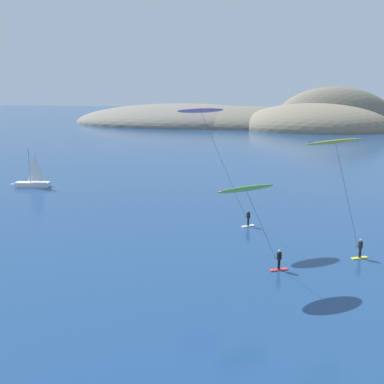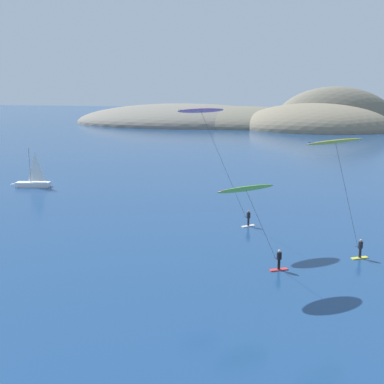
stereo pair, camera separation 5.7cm
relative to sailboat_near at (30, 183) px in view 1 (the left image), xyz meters
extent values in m
ellipsoid|color=#6B6656|center=(50.86, 116.73, -0.64)|extent=(43.04, 25.33, 27.58)
ellipsoid|color=#7A705B|center=(43.66, 105.82, -0.64)|extent=(51.14, 42.03, 16.74)
ellipsoid|color=slate|center=(-4.57, 119.57, -0.64)|extent=(84.29, 55.57, 14.62)
ellipsoid|color=#6B6656|center=(19.05, 116.35, -0.64)|extent=(69.39, 45.92, 13.20)
cube|color=white|center=(0.30, 0.05, -0.29)|extent=(4.97, 2.19, 0.70)
cone|color=white|center=(-2.06, -0.35, -0.29)|extent=(2.24, 1.02, 0.67)
cylinder|color=#B2B2B7|center=(0.01, 0.00, 2.56)|extent=(0.12, 0.12, 5.00)
pyramid|color=white|center=(0.89, 0.15, 2.38)|extent=(1.79, 0.38, 4.25)
cylinder|color=#A5A5AD|center=(0.89, 0.15, 0.31)|extent=(1.79, 0.38, 0.08)
cube|color=yellow|center=(42.68, -20.93, -0.60)|extent=(1.51, 1.07, 0.08)
cylinder|color=black|center=(42.68, -20.93, -0.16)|extent=(0.22, 0.22, 0.80)
cube|color=black|center=(42.68, -20.93, 0.54)|extent=(0.38, 0.38, 0.60)
sphere|color=tan|center=(42.68, -20.93, 0.96)|extent=(0.22, 0.22, 0.22)
cylinder|color=black|center=(42.43, -21.17, 0.42)|extent=(0.41, 0.42, 0.04)
ellipsoid|color=yellow|center=(39.86, -23.66, 9.54)|extent=(5.40, 5.31, 0.65)
cylinder|color=#1432E0|center=(39.86, -23.66, 9.59)|extent=(4.23, 4.12, 0.16)
cylinder|color=#333338|center=(41.15, -22.42, 4.93)|extent=(2.59, 2.52, 9.03)
cube|color=silver|center=(32.53, -13.41, -0.60)|extent=(1.41, 1.27, 0.08)
cylinder|color=black|center=(32.53, -13.41, -0.16)|extent=(0.22, 0.22, 0.80)
cube|color=black|center=(32.53, -13.41, 0.54)|extent=(0.39, 0.36, 0.60)
sphere|color=#9E7051|center=(32.53, -13.41, 0.96)|extent=(0.22, 0.22, 0.22)
cylinder|color=black|center=(32.24, -13.62, 0.42)|extent=(0.35, 0.47, 0.04)
ellipsoid|color=pink|center=(28.08, -16.62, 11.39)|extent=(4.69, 3.93, 0.65)
cylinder|color=#14895B|center=(28.08, -16.62, 11.44)|extent=(3.76, 2.78, 0.16)
cylinder|color=#333338|center=(30.16, -15.12, 5.86)|extent=(4.20, 3.03, 10.88)
cube|color=red|center=(36.02, -25.02, -0.60)|extent=(1.52, 1.04, 0.08)
cylinder|color=black|center=(36.02, -25.02, -0.16)|extent=(0.22, 0.22, 0.80)
cube|color=black|center=(36.02, -25.02, 0.54)|extent=(0.39, 0.37, 0.60)
sphere|color=beige|center=(36.02, -25.02, 0.96)|extent=(0.22, 0.22, 0.22)
cylinder|color=black|center=(35.75, -25.24, 0.42)|extent=(0.38, 0.45, 0.04)
ellipsoid|color=#8CD12D|center=(33.46, -27.11, 6.31)|extent=(4.72, 4.26, 0.89)
cylinder|color=#722DD1|center=(33.46, -27.11, 6.36)|extent=(3.65, 3.02, 0.16)
cylinder|color=#333338|center=(34.61, -26.18, 3.31)|extent=(2.32, 1.90, 5.80)
camera|label=1|loc=(36.58, -61.65, 13.79)|focal=45.00mm
camera|label=2|loc=(36.63, -61.64, 13.79)|focal=45.00mm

